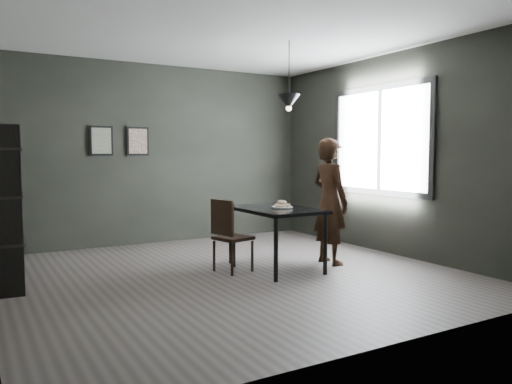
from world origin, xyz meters
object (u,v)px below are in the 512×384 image
wood_chair (228,231)px  shelf_unit (5,209)px  cafe_table (276,214)px  pendant_lamp (289,102)px  white_plate (282,208)px  woman (330,201)px

wood_chair → shelf_unit: (-2.33, 0.40, 0.35)m
cafe_table → wood_chair: bearing=168.6°
shelf_unit → pendant_lamp: bearing=-3.4°
white_plate → pendant_lamp: pendant_lamp is taller
shelf_unit → cafe_table: bearing=-6.0°
pendant_lamp → white_plate: bearing=-139.9°
cafe_table → woman: bearing=-7.1°
pendant_lamp → woman: bearing=-21.0°
pendant_lamp → wood_chair: bearing=178.7°
white_plate → woman: (0.72, -0.02, 0.05)m
wood_chair → shelf_unit: bearing=156.2°
cafe_table → shelf_unit: bearing=169.9°
shelf_unit → wood_chair: bearing=-5.6°
cafe_table → shelf_unit: 2.97m
woman → shelf_unit: size_ratio=0.95×
wood_chair → pendant_lamp: (0.84, -0.02, 1.56)m
pendant_lamp → shelf_unit: bearing=172.5°
woman → shelf_unit: bearing=79.0°
white_plate → pendant_lamp: (0.21, 0.18, 1.29)m
cafe_table → pendant_lamp: (0.25, 0.10, 1.38)m
cafe_table → wood_chair: (-0.59, 0.12, -0.18)m
woman → wood_chair: woman is taller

